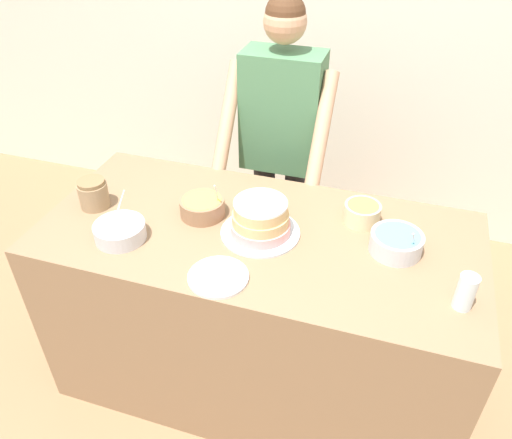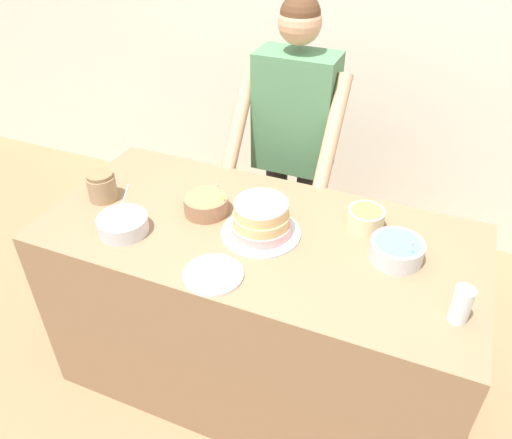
{
  "view_description": "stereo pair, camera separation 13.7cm",
  "coord_description": "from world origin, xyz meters",
  "px_view_note": "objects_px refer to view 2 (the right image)",
  "views": [
    {
      "loc": [
        0.5,
        -1.15,
        2.22
      ],
      "look_at": [
        0.01,
        0.39,
        1.04
      ],
      "focal_mm": 35.0,
      "sensor_mm": 36.0,
      "label": 1
    },
    {
      "loc": [
        0.62,
        -1.1,
        2.22
      ],
      "look_at": [
        0.01,
        0.39,
        1.04
      ],
      "focal_mm": 35.0,
      "sensor_mm": 36.0,
      "label": 2
    }
  ],
  "objects_px": {
    "cake": "(261,220)",
    "frosting_bowl_blue": "(397,250)",
    "person_baker": "(294,132)",
    "stoneware_jar": "(102,186)",
    "frosting_bowl_white": "(123,224)",
    "frosting_bowl_yellow": "(206,204)",
    "frosting_bowl_olive": "(366,218)",
    "ceramic_plate": "(213,275)",
    "drinking_glass": "(461,305)"
  },
  "relations": [
    {
      "from": "stoneware_jar",
      "to": "frosting_bowl_blue",
      "type": "bearing_deg",
      "value": 3.67
    },
    {
      "from": "person_baker",
      "to": "frosting_bowl_olive",
      "type": "bearing_deg",
      "value": -47.26
    },
    {
      "from": "person_baker",
      "to": "frosting_bowl_blue",
      "type": "xyz_separation_m",
      "value": [
        0.67,
        -0.71,
        -0.05
      ]
    },
    {
      "from": "ceramic_plate",
      "to": "frosting_bowl_yellow",
      "type": "bearing_deg",
      "value": 120.44
    },
    {
      "from": "cake",
      "to": "frosting_bowl_olive",
      "type": "xyz_separation_m",
      "value": [
        0.39,
        0.21,
        -0.02
      ]
    },
    {
      "from": "cake",
      "to": "frosting_bowl_white",
      "type": "distance_m",
      "value": 0.58
    },
    {
      "from": "person_baker",
      "to": "frosting_bowl_olive",
      "type": "xyz_separation_m",
      "value": [
        0.51,
        -0.55,
        -0.05
      ]
    },
    {
      "from": "frosting_bowl_blue",
      "to": "stoneware_jar",
      "type": "height_order",
      "value": "frosting_bowl_blue"
    },
    {
      "from": "cake",
      "to": "ceramic_plate",
      "type": "bearing_deg",
      "value": -102.54
    },
    {
      "from": "person_baker",
      "to": "ceramic_plate",
      "type": "height_order",
      "value": "person_baker"
    },
    {
      "from": "frosting_bowl_blue",
      "to": "cake",
      "type": "bearing_deg",
      "value": -174.47
    },
    {
      "from": "person_baker",
      "to": "drinking_glass",
      "type": "bearing_deg",
      "value": -46.02
    },
    {
      "from": "frosting_bowl_olive",
      "to": "frosting_bowl_white",
      "type": "relative_size",
      "value": 0.74
    },
    {
      "from": "frosting_bowl_yellow",
      "to": "frosting_bowl_blue",
      "type": "height_order",
      "value": "frosting_bowl_yellow"
    },
    {
      "from": "cake",
      "to": "frosting_bowl_yellow",
      "type": "xyz_separation_m",
      "value": [
        -0.28,
        0.05,
        -0.03
      ]
    },
    {
      "from": "person_baker",
      "to": "drinking_glass",
      "type": "distance_m",
      "value": 1.32
    },
    {
      "from": "frosting_bowl_olive",
      "to": "drinking_glass",
      "type": "xyz_separation_m",
      "value": [
        0.41,
        -0.4,
        0.02
      ]
    },
    {
      "from": "frosting_bowl_yellow",
      "to": "drinking_glass",
      "type": "distance_m",
      "value": 1.1
    },
    {
      "from": "frosting_bowl_olive",
      "to": "frosting_bowl_white",
      "type": "distance_m",
      "value": 1.01
    },
    {
      "from": "frosting_bowl_blue",
      "to": "drinking_glass",
      "type": "relative_size",
      "value": 1.5
    },
    {
      "from": "frosting_bowl_olive",
      "to": "frosting_bowl_blue",
      "type": "distance_m",
      "value": 0.22
    },
    {
      "from": "frosting_bowl_olive",
      "to": "cake",
      "type": "bearing_deg",
      "value": -151.36
    },
    {
      "from": "frosting_bowl_olive",
      "to": "stoneware_jar",
      "type": "bearing_deg",
      "value": -168.09
    },
    {
      "from": "frosting_bowl_olive",
      "to": "stoneware_jar",
      "type": "relative_size",
      "value": 1.17
    },
    {
      "from": "frosting_bowl_olive",
      "to": "frosting_bowl_white",
      "type": "xyz_separation_m",
      "value": [
        -0.93,
        -0.42,
        -0.01
      ]
    },
    {
      "from": "frosting_bowl_blue",
      "to": "drinking_glass",
      "type": "height_order",
      "value": "frosting_bowl_blue"
    },
    {
      "from": "frosting_bowl_white",
      "to": "ceramic_plate",
      "type": "height_order",
      "value": "frosting_bowl_white"
    },
    {
      "from": "frosting_bowl_yellow",
      "to": "ceramic_plate",
      "type": "height_order",
      "value": "frosting_bowl_yellow"
    },
    {
      "from": "person_baker",
      "to": "frosting_bowl_blue",
      "type": "distance_m",
      "value": 0.98
    },
    {
      "from": "cake",
      "to": "frosting_bowl_blue",
      "type": "distance_m",
      "value": 0.55
    },
    {
      "from": "person_baker",
      "to": "cake",
      "type": "relative_size",
      "value": 5.19
    },
    {
      "from": "cake",
      "to": "stoneware_jar",
      "type": "height_order",
      "value": "cake"
    },
    {
      "from": "frosting_bowl_yellow",
      "to": "frosting_bowl_olive",
      "type": "relative_size",
      "value": 1.27
    },
    {
      "from": "ceramic_plate",
      "to": "frosting_bowl_olive",
      "type": "bearing_deg",
      "value": 48.73
    },
    {
      "from": "cake",
      "to": "frosting_bowl_white",
      "type": "xyz_separation_m",
      "value": [
        -0.54,
        -0.2,
        -0.03
      ]
    },
    {
      "from": "stoneware_jar",
      "to": "frosting_bowl_white",
      "type": "bearing_deg",
      "value": -37.2
    },
    {
      "from": "cake",
      "to": "frosting_bowl_olive",
      "type": "relative_size",
      "value": 2.14
    },
    {
      "from": "frosting_bowl_olive",
      "to": "drinking_glass",
      "type": "bearing_deg",
      "value": -44.36
    },
    {
      "from": "person_baker",
      "to": "frosting_bowl_white",
      "type": "height_order",
      "value": "person_baker"
    },
    {
      "from": "frosting_bowl_yellow",
      "to": "stoneware_jar",
      "type": "bearing_deg",
      "value": -170.22
    },
    {
      "from": "cake",
      "to": "ceramic_plate",
      "type": "relative_size",
      "value": 1.45
    },
    {
      "from": "frosting_bowl_yellow",
      "to": "person_baker",
      "type": "bearing_deg",
      "value": 77.62
    },
    {
      "from": "drinking_glass",
      "to": "cake",
      "type": "bearing_deg",
      "value": 166.93
    },
    {
      "from": "person_baker",
      "to": "ceramic_plate",
      "type": "distance_m",
      "value": 1.08
    },
    {
      "from": "person_baker",
      "to": "frosting_bowl_blue",
      "type": "bearing_deg",
      "value": -46.87
    },
    {
      "from": "cake",
      "to": "frosting_bowl_yellow",
      "type": "relative_size",
      "value": 1.69
    },
    {
      "from": "frosting_bowl_white",
      "to": "frosting_bowl_yellow",
      "type": "bearing_deg",
      "value": 44.98
    },
    {
      "from": "drinking_glass",
      "to": "frosting_bowl_white",
      "type": "bearing_deg",
      "value": -179.14
    },
    {
      "from": "frosting_bowl_yellow",
      "to": "frosting_bowl_white",
      "type": "bearing_deg",
      "value": -135.02
    },
    {
      "from": "frosting_bowl_olive",
      "to": "drinking_glass",
      "type": "distance_m",
      "value": 0.57
    }
  ]
}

